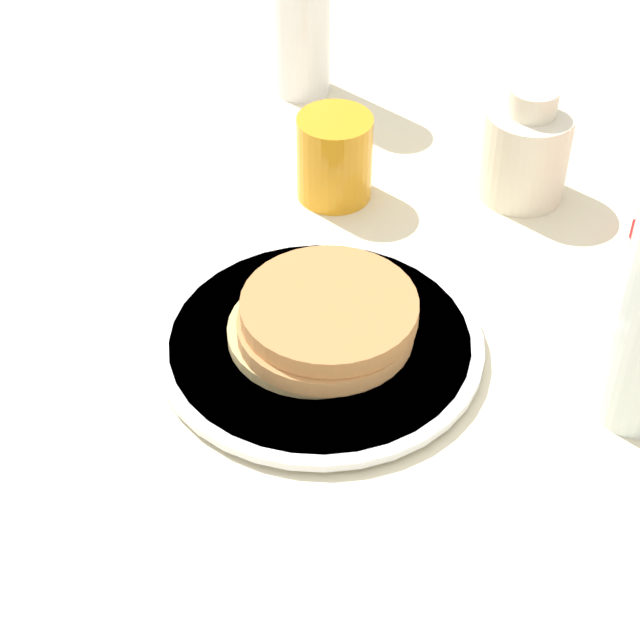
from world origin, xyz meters
TOP-DOWN VIEW (x-y plane):
  - ground_plane at (0.00, 0.00)m, footprint 4.00×4.00m
  - plate at (0.01, 0.01)m, footprint 0.27×0.27m
  - pancake_stack at (0.01, 0.02)m, footprint 0.15×0.15m
  - juice_glass at (-0.09, -0.18)m, footprint 0.07×0.07m
  - cream_jug at (-0.26, -0.11)m, footprint 0.08×0.08m
  - water_bottle_near at (-0.14, -0.37)m, footprint 0.06×0.06m

SIDE VIEW (x-z plane):
  - ground_plane at x=0.00m, z-range 0.00..0.00m
  - plate at x=0.01m, z-range 0.00..0.01m
  - pancake_stack at x=0.01m, z-range 0.01..0.05m
  - juice_glass at x=-0.09m, z-range 0.00..0.08m
  - cream_jug at x=-0.26m, z-range -0.01..0.11m
  - water_bottle_near at x=-0.14m, z-range -0.01..0.22m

